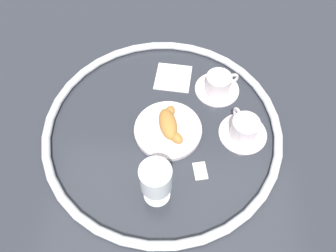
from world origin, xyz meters
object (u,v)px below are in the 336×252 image
(pastry_plate, at_px, (168,130))
(juice_glass_left, at_px, (156,180))
(coffee_cup_near, at_px, (244,129))
(coffee_cup_far, at_px, (218,84))
(folded_napkin, at_px, (173,77))
(croissant_large, at_px, (169,124))
(sugar_packet, at_px, (200,171))

(pastry_plate, bearing_deg, juice_glass_left, -3.29)
(coffee_cup_near, xyz_separation_m, coffee_cup_far, (-0.15, -0.07, 0.00))
(coffee_cup_near, distance_m, juice_glass_left, 0.31)
(coffee_cup_near, bearing_deg, coffee_cup_far, -154.58)
(pastry_plate, distance_m, coffee_cup_near, 0.21)
(coffee_cup_near, height_order, folded_napkin, coffee_cup_near)
(croissant_large, xyz_separation_m, juice_glass_left, (0.19, -0.01, 0.05))
(juice_glass_left, bearing_deg, croissant_large, 175.81)
(coffee_cup_far, relative_size, folded_napkin, 1.24)
(sugar_packet, height_order, folded_napkin, sugar_packet)
(juice_glass_left, relative_size, sugar_packet, 2.80)
(croissant_large, relative_size, coffee_cup_far, 0.96)
(pastry_plate, distance_m, sugar_packet, 0.15)
(croissant_large, bearing_deg, coffee_cup_far, 140.66)
(coffee_cup_near, relative_size, sugar_packet, 2.72)
(juice_glass_left, distance_m, sugar_packet, 0.16)
(juice_glass_left, height_order, folded_napkin, juice_glass_left)
(sugar_packet, bearing_deg, coffee_cup_far, 158.13)
(croissant_large, height_order, coffee_cup_near, croissant_large)
(pastry_plate, distance_m, coffee_cup_far, 0.22)
(coffee_cup_far, xyz_separation_m, sugar_packet, (0.28, -0.04, -0.02))
(pastry_plate, distance_m, juice_glass_left, 0.21)
(pastry_plate, bearing_deg, folded_napkin, -179.43)
(coffee_cup_far, xyz_separation_m, folded_napkin, (-0.04, -0.14, -0.02))
(croissant_large, relative_size, folded_napkin, 1.19)
(coffee_cup_near, distance_m, folded_napkin, 0.28)
(folded_napkin, bearing_deg, sugar_packet, 17.26)
(pastry_plate, relative_size, juice_glass_left, 1.37)
(sugar_packet, bearing_deg, croissant_large, -154.56)
(folded_napkin, bearing_deg, pastry_plate, 0.57)
(pastry_plate, xyz_separation_m, juice_glass_left, (0.19, -0.01, 0.08))
(pastry_plate, bearing_deg, sugar_packet, 39.94)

